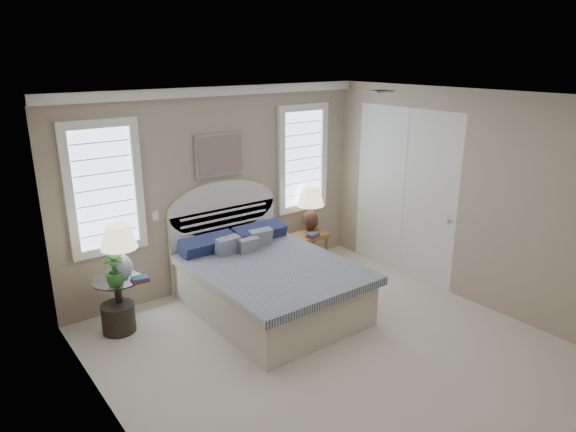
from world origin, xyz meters
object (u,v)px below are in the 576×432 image
Objects in this scene: lamp_right at (310,204)px; nightstand_right at (310,242)px; bed at (265,279)px; floor_pot at (119,318)px; lamp_left at (119,246)px; side_table_left at (119,298)px.

nightstand_right is at bearing -130.22° from lamp_right.
bed is 1.79m from floor_pot.
lamp_left is 0.99× the size of lamp_right.
floor_pot is at bearing 162.33° from bed.
bed is 3.61× the size of side_table_left.
side_table_left is 0.65m from lamp_left.
floor_pot is 3.20m from lamp_right.
side_table_left is (-1.65, 0.59, 0.00)m from bed.
nightstand_right is at bearing 28.03° from bed.
lamp_left is (-1.60, 0.54, 0.65)m from bed.
side_table_left is at bearing -175.92° from lamp_right.
nightstand_right is 0.58m from lamp_right.
nightstand_right is 3.01m from floor_pot.
lamp_right is at bearing 4.99° from floor_pot.
side_table_left reaches higher than nightstand_right.
lamp_right is (3.00, 0.27, -0.10)m from lamp_left.
lamp_left is at bearing -174.90° from lamp_right.
bed is at bearing -17.67° from floor_pot.
lamp_left is at bearing 1.40° from floor_pot.
floor_pot is 0.87m from lamp_left.
side_table_left is at bearing 136.20° from lamp_left.
nightstand_right is (1.30, 0.69, 0.00)m from bed.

